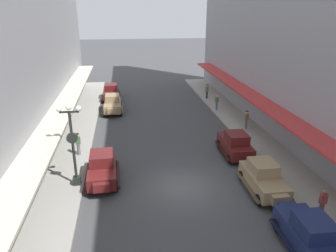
{
  "coord_description": "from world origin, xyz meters",
  "views": [
    {
      "loc": [
        -3.25,
        -16.74,
        10.4
      ],
      "look_at": [
        0.0,
        6.0,
        1.8
      ],
      "focal_mm": 33.86,
      "sensor_mm": 36.0,
      "label": 1
    }
  ],
  "objects_px": {
    "parked_car_4": "(102,167)",
    "parked_car_5": "(310,233)",
    "parked_car_0": "(235,143)",
    "pedestrian_1": "(246,120)",
    "pedestrian_2": "(217,102)",
    "lamp_post_with_clock": "(73,142)",
    "fire_hydrant": "(279,171)",
    "parked_car_1": "(264,177)",
    "parked_car_2": "(111,92)",
    "pedestrian_3": "(78,144)",
    "pedestrian_0": "(207,91)",
    "parked_car_3": "(113,104)",
    "pedestrian_4": "(322,203)"
  },
  "relations": [
    {
      "from": "parked_car_4",
      "to": "parked_car_5",
      "type": "bearing_deg",
      "value": -38.78
    },
    {
      "from": "parked_car_0",
      "to": "pedestrian_1",
      "type": "distance_m",
      "value": 5.51
    },
    {
      "from": "parked_car_0",
      "to": "pedestrian_2",
      "type": "bearing_deg",
      "value": 80.95
    },
    {
      "from": "lamp_post_with_clock",
      "to": "fire_hydrant",
      "type": "distance_m",
      "value": 13.01
    },
    {
      "from": "parked_car_1",
      "to": "parked_car_2",
      "type": "height_order",
      "value": "same"
    },
    {
      "from": "parked_car_5",
      "to": "pedestrian_3",
      "type": "relative_size",
      "value": 2.57
    },
    {
      "from": "parked_car_2",
      "to": "pedestrian_3",
      "type": "relative_size",
      "value": 2.58
    },
    {
      "from": "parked_car_0",
      "to": "fire_hydrant",
      "type": "bearing_deg",
      "value": -67.55
    },
    {
      "from": "parked_car_2",
      "to": "parked_car_4",
      "type": "bearing_deg",
      "value": -90.23
    },
    {
      "from": "parked_car_4",
      "to": "pedestrian_0",
      "type": "bearing_deg",
      "value": 57.06
    },
    {
      "from": "pedestrian_0",
      "to": "pedestrian_1",
      "type": "relative_size",
      "value": 1.0
    },
    {
      "from": "pedestrian_0",
      "to": "pedestrian_2",
      "type": "height_order",
      "value": "pedestrian_0"
    },
    {
      "from": "parked_car_2",
      "to": "pedestrian_1",
      "type": "bearing_deg",
      "value": -44.58
    },
    {
      "from": "parked_car_5",
      "to": "lamp_post_with_clock",
      "type": "bearing_deg",
      "value": 147.04
    },
    {
      "from": "parked_car_3",
      "to": "pedestrian_4",
      "type": "distance_m",
      "value": 22.83
    },
    {
      "from": "pedestrian_2",
      "to": "pedestrian_4",
      "type": "height_order",
      "value": "same"
    },
    {
      "from": "fire_hydrant",
      "to": "pedestrian_2",
      "type": "xyz_separation_m",
      "value": [
        0.1,
        14.47,
        0.43
      ]
    },
    {
      "from": "parked_car_0",
      "to": "pedestrian_0",
      "type": "xyz_separation_m",
      "value": [
        1.83,
        15.23,
        0.07
      ]
    },
    {
      "from": "pedestrian_0",
      "to": "pedestrian_4",
      "type": "xyz_separation_m",
      "value": [
        -0.02,
        -23.3,
        -0.02
      ]
    },
    {
      "from": "parked_car_0",
      "to": "pedestrian_4",
      "type": "xyz_separation_m",
      "value": [
        1.81,
        -8.08,
        0.05
      ]
    },
    {
      "from": "pedestrian_3",
      "to": "parked_car_2",
      "type": "bearing_deg",
      "value": 82.55
    },
    {
      "from": "parked_car_3",
      "to": "lamp_post_with_clock",
      "type": "relative_size",
      "value": 0.83
    },
    {
      "from": "pedestrian_1",
      "to": "pedestrian_2",
      "type": "relative_size",
      "value": 1.02
    },
    {
      "from": "pedestrian_2",
      "to": "pedestrian_3",
      "type": "relative_size",
      "value": 0.98
    },
    {
      "from": "pedestrian_0",
      "to": "pedestrian_2",
      "type": "distance_m",
      "value": 4.61
    },
    {
      "from": "parked_car_3",
      "to": "pedestrian_1",
      "type": "distance_m",
      "value": 13.9
    },
    {
      "from": "parked_car_0",
      "to": "lamp_post_with_clock",
      "type": "bearing_deg",
      "value": -165.44
    },
    {
      "from": "pedestrian_1",
      "to": "parked_car_0",
      "type": "bearing_deg",
      "value": -119.34
    },
    {
      "from": "parked_car_0",
      "to": "parked_car_2",
      "type": "bearing_deg",
      "value": 119.48
    },
    {
      "from": "parked_car_2",
      "to": "pedestrian_1",
      "type": "xyz_separation_m",
      "value": [
        12.24,
        -12.06,
        0.07
      ]
    },
    {
      "from": "fire_hydrant",
      "to": "lamp_post_with_clock",
      "type": "bearing_deg",
      "value": 175.74
    },
    {
      "from": "parked_car_5",
      "to": "parked_car_3",
      "type": "bearing_deg",
      "value": 112.67
    },
    {
      "from": "parked_car_3",
      "to": "pedestrian_1",
      "type": "bearing_deg",
      "value": -30.64
    },
    {
      "from": "parked_car_2",
      "to": "lamp_post_with_clock",
      "type": "height_order",
      "value": "lamp_post_with_clock"
    },
    {
      "from": "lamp_post_with_clock",
      "to": "pedestrian_3",
      "type": "bearing_deg",
      "value": 95.15
    },
    {
      "from": "parked_car_1",
      "to": "pedestrian_2",
      "type": "xyz_separation_m",
      "value": [
        1.72,
        15.66,
        0.05
      ]
    },
    {
      "from": "pedestrian_3",
      "to": "fire_hydrant",
      "type": "bearing_deg",
      "value": -21.94
    },
    {
      "from": "parked_car_4",
      "to": "pedestrian_1",
      "type": "height_order",
      "value": "parked_car_4"
    },
    {
      "from": "parked_car_0",
      "to": "parked_car_5",
      "type": "height_order",
      "value": "same"
    },
    {
      "from": "parked_car_0",
      "to": "parked_car_3",
      "type": "xyz_separation_m",
      "value": [
        -9.26,
        11.89,
        0.0
      ]
    },
    {
      "from": "parked_car_0",
      "to": "pedestrian_4",
      "type": "bearing_deg",
      "value": -77.4
    },
    {
      "from": "parked_car_0",
      "to": "parked_car_5",
      "type": "distance_m",
      "value": 10.08
    },
    {
      "from": "parked_car_4",
      "to": "parked_car_5",
      "type": "relative_size",
      "value": 1.0
    },
    {
      "from": "lamp_post_with_clock",
      "to": "parked_car_1",
      "type": "bearing_deg",
      "value": -10.89
    },
    {
      "from": "parked_car_3",
      "to": "fire_hydrant",
      "type": "xyz_separation_m",
      "value": [
        10.85,
        -15.74,
        -0.38
      ]
    },
    {
      "from": "parked_car_4",
      "to": "pedestrian_1",
      "type": "relative_size",
      "value": 2.57
    },
    {
      "from": "parked_car_5",
      "to": "pedestrian_1",
      "type": "relative_size",
      "value": 2.57
    },
    {
      "from": "parked_car_4",
      "to": "lamp_post_with_clock",
      "type": "xyz_separation_m",
      "value": [
        -1.55,
        -0.47,
        2.04
      ]
    },
    {
      "from": "parked_car_2",
      "to": "pedestrian_2",
      "type": "height_order",
      "value": "parked_car_2"
    },
    {
      "from": "parked_car_5",
      "to": "pedestrian_4",
      "type": "distance_m",
      "value": 2.75
    }
  ]
}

